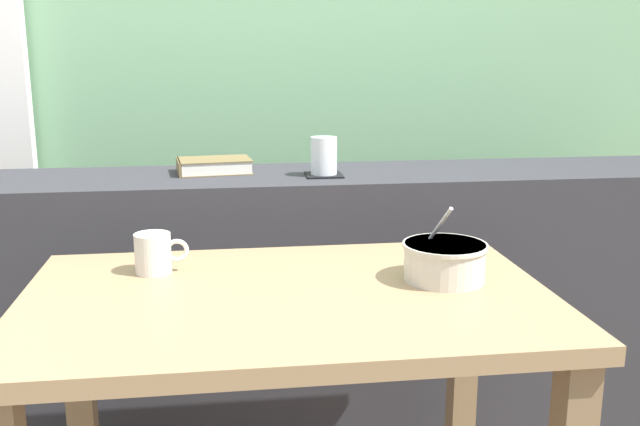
{
  "coord_description": "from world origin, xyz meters",
  "views": [
    {
      "loc": [
        -0.11,
        -1.43,
        1.19
      ],
      "look_at": [
        0.13,
        0.33,
        0.77
      ],
      "focal_mm": 40.08,
      "sensor_mm": 36.0,
      "label": 1
    }
  ],
  "objects_px": {
    "juice_glass": "(324,158)",
    "closed_book": "(214,166)",
    "soup_bowl": "(444,261)",
    "ceramic_mug": "(154,253)",
    "breakfast_table": "(288,353)",
    "coaster_square": "(324,175)"
  },
  "relations": [
    {
      "from": "coaster_square",
      "to": "closed_book",
      "type": "height_order",
      "value": "closed_book"
    },
    {
      "from": "juice_glass",
      "to": "ceramic_mug",
      "type": "bearing_deg",
      "value": -133.04
    },
    {
      "from": "closed_book",
      "to": "ceramic_mug",
      "type": "bearing_deg",
      "value": -102.5
    },
    {
      "from": "juice_glass",
      "to": "ceramic_mug",
      "type": "relative_size",
      "value": 0.91
    },
    {
      "from": "breakfast_table",
      "to": "coaster_square",
      "type": "bearing_deg",
      "value": 75.62
    },
    {
      "from": "ceramic_mug",
      "to": "soup_bowl",
      "type": "bearing_deg",
      "value": -12.44
    },
    {
      "from": "juice_glass",
      "to": "soup_bowl",
      "type": "height_order",
      "value": "juice_glass"
    },
    {
      "from": "breakfast_table",
      "to": "soup_bowl",
      "type": "relative_size",
      "value": 5.95
    },
    {
      "from": "soup_bowl",
      "to": "ceramic_mug",
      "type": "height_order",
      "value": "soup_bowl"
    },
    {
      "from": "breakfast_table",
      "to": "juice_glass",
      "type": "relative_size",
      "value": 9.93
    },
    {
      "from": "coaster_square",
      "to": "ceramic_mug",
      "type": "distance_m",
      "value": 0.63
    },
    {
      "from": "breakfast_table",
      "to": "ceramic_mug",
      "type": "distance_m",
      "value": 0.35
    },
    {
      "from": "juice_glass",
      "to": "closed_book",
      "type": "bearing_deg",
      "value": 162.49
    },
    {
      "from": "ceramic_mug",
      "to": "breakfast_table",
      "type": "bearing_deg",
      "value": -31.9
    },
    {
      "from": "juice_glass",
      "to": "soup_bowl",
      "type": "relative_size",
      "value": 0.6
    },
    {
      "from": "coaster_square",
      "to": "soup_bowl",
      "type": "distance_m",
      "value": 0.61
    },
    {
      "from": "soup_bowl",
      "to": "closed_book",
      "type": "bearing_deg",
      "value": 124.52
    },
    {
      "from": "juice_glass",
      "to": "closed_book",
      "type": "relative_size",
      "value": 0.47
    },
    {
      "from": "coaster_square",
      "to": "ceramic_mug",
      "type": "height_order",
      "value": "coaster_square"
    },
    {
      "from": "coaster_square",
      "to": "soup_bowl",
      "type": "xyz_separation_m",
      "value": [
        0.17,
        -0.58,
        -0.08
      ]
    },
    {
      "from": "juice_glass",
      "to": "closed_book",
      "type": "height_order",
      "value": "juice_glass"
    },
    {
      "from": "closed_book",
      "to": "soup_bowl",
      "type": "relative_size",
      "value": 1.27
    }
  ]
}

